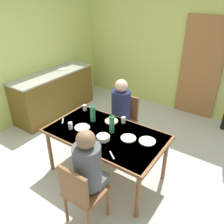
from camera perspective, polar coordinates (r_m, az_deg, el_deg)
ground_plane at (r=3.81m, az=-3.14°, el=-11.28°), size 6.31×6.31×0.00m
wall_back at (r=5.16m, az=13.69°, el=16.01°), size 4.34×0.10×2.75m
wall_left at (r=4.96m, az=-19.03°, el=14.80°), size 0.10×3.64×2.75m
door_wooden at (r=4.96m, az=21.06°, el=9.91°), size 0.80×0.05×2.00m
kitchen_counter at (r=5.06m, az=-14.13°, el=4.64°), size 0.61×1.85×0.91m
dining_table at (r=3.13m, az=-1.57°, el=-6.13°), size 1.60×0.92×0.72m
chair_near_diner at (r=2.64m, az=-7.59°, el=-19.15°), size 0.40×0.40×0.87m
chair_far_diner at (r=3.88m, az=3.11°, el=-1.44°), size 0.40×0.40×0.87m
person_near_diner at (r=2.51m, az=-5.92°, el=-12.97°), size 0.30×0.37×0.77m
person_far_diner at (r=3.64m, az=2.10°, el=1.53°), size 0.30×0.37×0.77m
water_bottle_green_near at (r=3.03m, az=-0.05°, el=-2.99°), size 0.07×0.07×0.27m
water_bottle_green_far at (r=3.30m, az=-4.82°, el=-0.29°), size 0.08×0.08×0.27m
serving_bowl_center at (r=2.95m, az=-2.21°, el=-6.38°), size 0.17×0.17×0.05m
dinner_plate_near_left at (r=3.22m, az=-7.40°, el=-3.82°), size 0.21×0.21×0.01m
dinner_plate_near_right at (r=2.99m, az=4.09°, el=-6.48°), size 0.20×0.20×0.01m
dinner_plate_far_center at (r=2.96m, az=8.75°, el=-7.16°), size 0.21×0.21×0.01m
drinking_glass_by_near_diner at (r=3.64m, az=-6.80°, el=1.09°), size 0.06×0.06×0.09m
drinking_glass_by_far_diner at (r=3.29m, az=2.85°, el=-2.00°), size 0.06×0.06×0.09m
drinking_glass_spare_center at (r=3.20m, az=-10.29°, el=-3.35°), size 0.06×0.06×0.10m
bread_plate_sliced at (r=3.33m, az=-0.14°, el=-2.28°), size 0.19×0.19×0.02m
cutlery_knife_near at (r=2.72m, az=-0.02°, el=-10.65°), size 0.13×0.10×0.00m
cutlery_fork_near at (r=3.43m, az=-12.13°, el=-2.13°), size 0.11×0.12×0.00m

